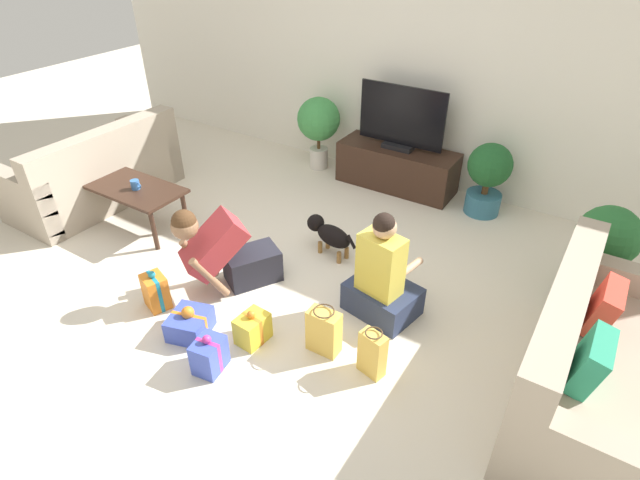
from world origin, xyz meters
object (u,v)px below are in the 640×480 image
(sofa_left, at_px, (96,174))
(gift_bag_a, at_px, (372,353))
(coffee_table, at_px, (133,191))
(gift_box_a, at_px, (190,323))
(gift_bag_b, at_px, (324,331))
(potted_plant_back_right, at_px, (488,175))
(dog, at_px, (329,233))
(potted_plant_corner_right, at_px, (606,241))
(person_kneeling, at_px, (225,251))
(gift_box_d, at_px, (209,355))
(mug, at_px, (135,185))
(potted_plant_back_left, at_px, (319,123))
(gift_box_c, at_px, (253,328))
(person_sitting, at_px, (382,280))
(tv_console, at_px, (397,167))
(tv, at_px, (401,121))
(gift_box_b, at_px, (156,291))
(sofa_right, at_px, (596,370))

(sofa_left, height_order, gift_bag_a, sofa_left)
(coffee_table, height_order, gift_box_a, coffee_table)
(gift_bag_b, bearing_deg, potted_plant_back_right, 82.27)
(dog, xyz_separation_m, gift_bag_b, (0.61, -1.05, -0.03))
(potted_plant_corner_right, height_order, person_kneeling, person_kneeling)
(dog, bearing_deg, gift_box_d, 13.05)
(mug, bearing_deg, potted_plant_back_left, 72.03)
(potted_plant_back_left, bearing_deg, gift_bag_b, -56.64)
(potted_plant_back_right, xyz_separation_m, mug, (-2.70, -2.11, 0.06))
(gift_bag_b, bearing_deg, mug, 169.87)
(gift_bag_b, bearing_deg, gift_box_c, -157.83)
(potted_plant_back_right, relative_size, person_kneeling, 0.91)
(coffee_table, bearing_deg, gift_bag_a, -8.89)
(potted_plant_back_right, height_order, person_sitting, person_sitting)
(tv_console, bearing_deg, tv, 0.00)
(dog, relative_size, gift_box_b, 1.69)
(sofa_left, distance_m, gift_box_a, 2.49)
(sofa_left, bearing_deg, gift_box_d, 66.58)
(coffee_table, bearing_deg, gift_box_b, -34.83)
(potted_plant_back_left, height_order, person_sitting, person_sitting)
(gift_box_c, bearing_deg, tv, 93.64)
(tv_console, relative_size, potted_plant_corner_right, 1.65)
(tv, distance_m, dog, 1.63)
(gift_box_a, height_order, gift_box_c, gift_box_c)
(person_kneeling, height_order, person_sitting, person_sitting)
(dog, height_order, gift_box_d, dog)
(potted_plant_back_left, distance_m, dog, 1.86)
(gift_box_b, bearing_deg, gift_box_c, 7.11)
(sofa_left, bearing_deg, person_kneeling, 79.59)
(sofa_right, relative_size, tv_console, 1.30)
(person_kneeling, bearing_deg, tv, 110.79)
(person_kneeling, distance_m, mug, 1.33)
(sofa_right, distance_m, tv, 3.14)
(potted_plant_corner_right, height_order, person_sitting, person_sitting)
(potted_plant_corner_right, relative_size, mug, 6.63)
(person_sitting, bearing_deg, coffee_table, 14.13)
(gift_bag_b, bearing_deg, coffee_table, 169.81)
(gift_box_a, height_order, gift_box_b, gift_box_b)
(gift_box_c, distance_m, mug, 2.00)
(sofa_left, relative_size, tv_console, 1.30)
(sofa_right, relative_size, person_sitting, 1.88)
(sofa_left, xyz_separation_m, person_sitting, (3.36, -0.01, 0.01))
(sofa_right, height_order, potted_plant_back_right, sofa_right)
(potted_plant_back_right, distance_m, gift_bag_a, 2.55)
(coffee_table, xyz_separation_m, person_sitting, (2.59, 0.14, -0.07))
(tv, bearing_deg, mug, -128.02)
(sofa_left, height_order, tv, tv)
(gift_bag_a, height_order, mug, mug)
(dog, relative_size, gift_box_d, 1.91)
(person_sitting, xyz_separation_m, gift_bag_a, (0.23, -0.58, -0.14))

